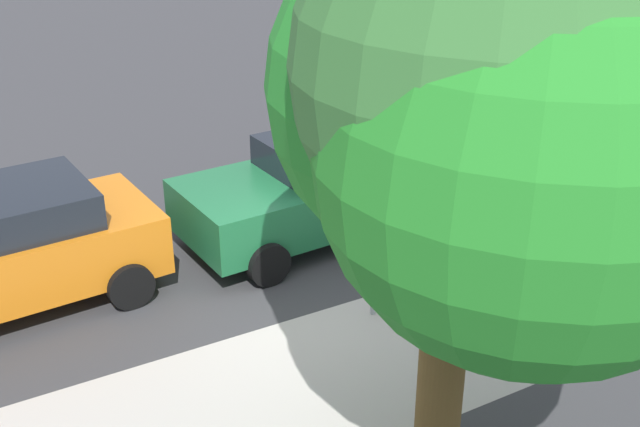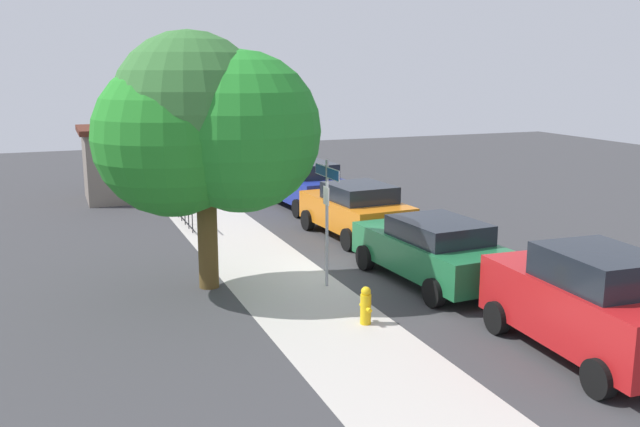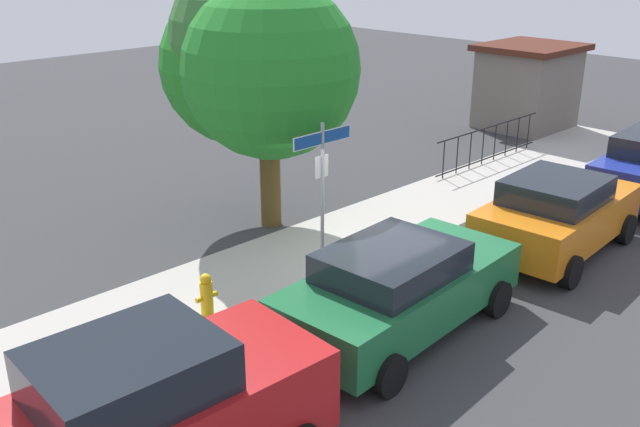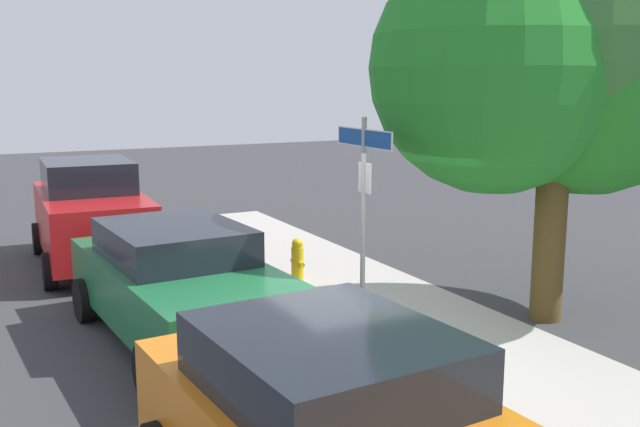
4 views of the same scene
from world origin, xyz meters
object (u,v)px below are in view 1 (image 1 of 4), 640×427
(car_orange, at_px, (2,249))
(street_sign, at_px, (377,168))
(fire_hydrant, at_px, (531,250))
(car_red, at_px, (539,120))
(shade_tree, at_px, (496,103))
(car_green, at_px, (325,185))

(car_orange, bearing_deg, street_sign, 143.84)
(street_sign, height_order, fire_hydrant, street_sign)
(street_sign, xyz_separation_m, car_red, (-5.45, -2.78, -1.11))
(shade_tree, xyz_separation_m, car_red, (-6.11, -5.47, -2.76))
(street_sign, bearing_deg, shade_tree, 76.37)
(car_red, bearing_deg, fire_hydrant, 48.46)
(car_red, xyz_separation_m, car_orange, (9.60, 0.17, -0.15))
(street_sign, bearing_deg, car_green, -105.14)
(fire_hydrant, bearing_deg, car_red, -133.98)
(car_red, bearing_deg, car_green, 6.47)
(car_red, bearing_deg, shade_tree, 44.29)
(car_red, height_order, fire_hydrant, car_red)
(car_red, xyz_separation_m, fire_hydrant, (2.87, 2.98, -0.61))
(car_red, bearing_deg, street_sign, 29.45)
(street_sign, distance_m, car_red, 6.22)
(car_green, bearing_deg, car_orange, -5.69)
(shade_tree, height_order, car_green, shade_tree)
(car_green, xyz_separation_m, car_orange, (4.81, -0.17, 0.03))
(car_green, bearing_deg, shade_tree, 71.99)
(street_sign, distance_m, car_orange, 5.06)
(car_red, height_order, car_green, car_red)
(fire_hydrant, bearing_deg, car_green, -54.00)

